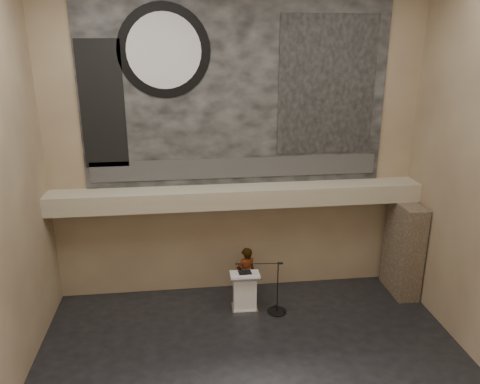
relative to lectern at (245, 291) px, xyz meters
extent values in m
plane|color=black|center=(-0.06, -2.70, -0.55)|extent=(10.00, 10.00, 0.00)
cube|color=#7C644F|center=(-0.06, 1.30, 3.70)|extent=(10.00, 0.02, 8.50)
cube|color=#7C644F|center=(-0.06, -6.70, 3.70)|extent=(10.00, 0.02, 8.50)
cube|color=tan|center=(-0.06, 0.90, 2.40)|extent=(10.00, 0.80, 0.50)
cylinder|color=#B2893D|center=(-1.66, 0.85, 2.12)|extent=(0.04, 0.04, 0.06)
cylinder|color=#B2893D|center=(1.84, 0.85, 2.12)|extent=(0.04, 0.04, 0.06)
cube|color=black|center=(-0.06, 1.27, 5.15)|extent=(8.00, 0.05, 5.00)
cube|color=#303030|center=(-0.06, 1.23, 3.10)|extent=(7.76, 0.02, 0.55)
cylinder|color=black|center=(-1.86, 1.23, 6.15)|extent=(2.30, 0.02, 2.30)
cylinder|color=silver|center=(-1.86, 1.21, 6.15)|extent=(1.84, 0.02, 1.84)
cube|color=black|center=(2.34, 1.23, 5.25)|extent=(2.60, 0.02, 3.60)
cube|color=black|center=(-3.46, 1.23, 4.85)|extent=(1.10, 0.02, 3.20)
cube|color=#45372A|center=(4.59, 0.45, 0.80)|extent=(0.60, 1.40, 2.70)
cube|color=silver|center=(0.00, 0.00, -0.51)|extent=(0.71, 0.55, 0.08)
cube|color=white|center=(0.00, 0.00, 0.01)|extent=(0.62, 0.44, 0.96)
cube|color=white|center=(0.00, -0.02, 0.52)|extent=(0.79, 0.57, 0.13)
cube|color=black|center=(0.01, 0.00, 0.56)|extent=(0.35, 0.29, 0.04)
cube|color=silver|center=(-0.10, -0.06, 0.55)|extent=(0.27, 0.32, 0.00)
imported|color=silver|center=(0.10, 0.49, 0.24)|extent=(0.67, 0.55, 1.59)
cylinder|color=black|center=(0.85, -0.22, -0.54)|extent=(0.52, 0.52, 0.02)
cylinder|color=black|center=(0.85, -0.22, 0.19)|extent=(0.03, 0.03, 1.49)
cylinder|color=black|center=(0.33, -0.17, 0.89)|extent=(1.16, 0.14, 0.02)
camera|label=1|loc=(-1.47, -10.93, 6.50)|focal=35.00mm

